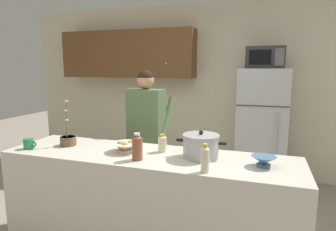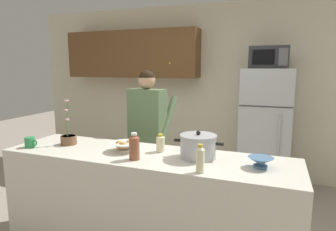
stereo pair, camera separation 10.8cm
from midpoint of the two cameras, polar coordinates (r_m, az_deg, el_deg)
back_wall_unit at (r=4.61m, az=5.00°, el=6.62°), size 6.00×0.48×2.60m
kitchen_island at (r=2.67m, az=-3.15°, el=-17.09°), size 2.53×0.68×0.92m
refrigerator at (r=4.12m, az=19.29°, el=-2.75°), size 0.64×0.68×1.64m
microwave at (r=4.01m, az=20.05°, el=10.71°), size 0.48×0.37×0.28m
person_near_pot at (r=3.30m, az=-3.09°, el=-1.78°), size 0.54×0.46×1.63m
cooking_pot at (r=2.39m, az=7.26°, el=-6.04°), size 0.41×0.30×0.23m
coffee_mug at (r=2.96m, az=-24.61°, el=-4.84°), size 0.13×0.09×0.10m
bread_bowl at (r=2.58m, az=-7.42°, el=-5.96°), size 0.26×0.26×0.10m
empty_bowl at (r=2.28m, az=19.12°, el=-8.61°), size 0.19×0.19×0.08m
bottle_near_edge at (r=2.34m, az=-5.36°, el=-6.13°), size 0.09×0.09×0.22m
bottle_mid_counter at (r=2.54m, az=-0.27°, el=-5.47°), size 0.08×0.08×0.16m
bottle_far_corner at (r=2.07m, az=7.88°, el=-8.48°), size 0.06×0.06×0.21m
potted_orchid at (r=2.93m, az=-18.02°, el=-4.28°), size 0.15×0.15×0.44m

